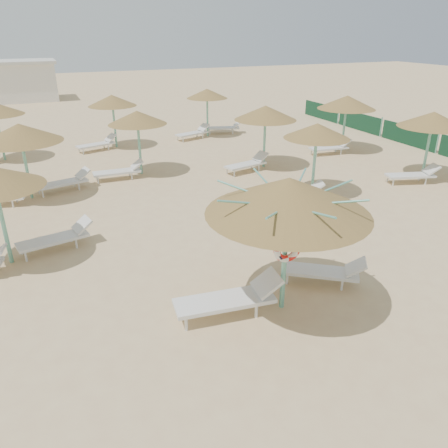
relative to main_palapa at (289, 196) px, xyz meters
name	(u,v)px	position (x,y,z in m)	size (l,w,h in m)	color
ground	(260,302)	(-0.34, 0.35, -2.64)	(120.00, 120.00, 0.00)	#D3B781
main_palapa	(289,196)	(0.00, 0.00, 0.00)	(3.38, 3.38, 3.03)	#67B39D
lounger_main_a	(231,298)	(-1.14, 0.20, -2.23)	(2.38, 0.93, 0.84)	silver
lounger_main_b	(326,271)	(1.47, 0.45, -2.30)	(1.94, 1.61, 0.71)	silver
palapa_field	(198,118)	(1.81, 10.32, -0.34)	(19.59, 14.23, 2.72)	#67B39D
service_hut	(5,81)	(-6.34, 35.35, -0.99)	(8.40, 4.40, 3.25)	silver
windbreak_fence	(409,136)	(13.66, 10.31, -2.14)	(0.08, 19.84, 1.10)	#1A4F35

